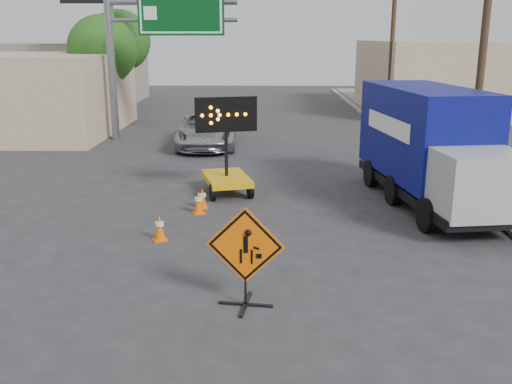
{
  "coord_description": "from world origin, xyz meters",
  "views": [
    {
      "loc": [
        0.79,
        -9.52,
        4.83
      ],
      "look_at": [
        0.59,
        3.19,
        1.37
      ],
      "focal_mm": 40.0,
      "sensor_mm": 36.0,
      "label": 1
    }
  ],
  "objects_px": {
    "construction_sign": "(245,255)",
    "arrow_board": "(227,172)",
    "box_truck": "(430,153)",
    "pickup_truck": "(207,130)"
  },
  "relations": [
    {
      "from": "construction_sign",
      "to": "arrow_board",
      "type": "relative_size",
      "value": 0.63
    },
    {
      "from": "box_truck",
      "to": "pickup_truck",
      "type": "bearing_deg",
      "value": 121.81
    },
    {
      "from": "arrow_board",
      "to": "box_truck",
      "type": "height_order",
      "value": "box_truck"
    },
    {
      "from": "box_truck",
      "to": "construction_sign",
      "type": "bearing_deg",
      "value": -134.87
    },
    {
      "from": "construction_sign",
      "to": "pickup_truck",
      "type": "bearing_deg",
      "value": 106.16
    },
    {
      "from": "construction_sign",
      "to": "box_truck",
      "type": "bearing_deg",
      "value": 60.67
    },
    {
      "from": "construction_sign",
      "to": "box_truck",
      "type": "height_order",
      "value": "box_truck"
    },
    {
      "from": "pickup_truck",
      "to": "construction_sign",
      "type": "bearing_deg",
      "value": -84.29
    },
    {
      "from": "construction_sign",
      "to": "box_truck",
      "type": "relative_size",
      "value": 0.26
    },
    {
      "from": "construction_sign",
      "to": "pickup_truck",
      "type": "distance_m",
      "value": 16.13
    }
  ]
}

